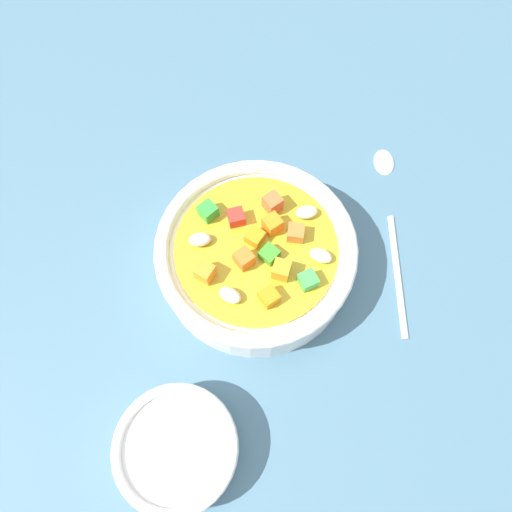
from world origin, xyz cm
name	(u,v)px	position (x,y,z in cm)	size (l,w,h in cm)	color
ground_plane	(256,269)	(0.00, 0.00, -1.00)	(140.00, 140.00, 2.00)	#42667A
soup_bowl_main	(256,255)	(0.01, 0.00, 2.80)	(18.58, 18.58, 6.22)	white
spoon	(391,209)	(7.49, 13.38, 0.39)	(13.87, 17.89, 0.89)	silver
side_bowl_small	(177,448)	(4.99, -17.38, 1.82)	(10.18, 10.18, 3.51)	white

